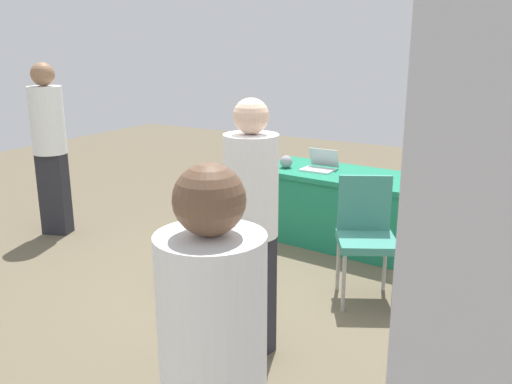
{
  "coord_description": "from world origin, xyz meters",
  "views": [
    {
      "loc": [
        -1.98,
        3.33,
        1.98
      ],
      "look_at": [
        -0.02,
        -0.07,
        0.9
      ],
      "focal_mm": 38.15,
      "sensor_mm": 36.0,
      "label": 1
    }
  ],
  "objects": [
    {
      "name": "ground_plane",
      "position": [
        0.0,
        0.0,
        0.0
      ],
      "size": [
        14.4,
        14.4,
        0.0
      ],
      "primitive_type": "plane",
      "color": "brown"
    },
    {
      "name": "scissors_red",
      "position": [
        -0.4,
        -1.61,
        0.74
      ],
      "size": [
        0.18,
        0.07,
        0.01
      ],
      "primitive_type": "cube",
      "rotation": [
        0.0,
        0.0,
        2.97
      ],
      "color": "red",
      "rests_on": "table_foreground"
    },
    {
      "name": "person_presenter",
      "position": [
        2.64,
        -0.4,
        1.01
      ],
      "size": [
        0.43,
        0.43,
        1.79
      ],
      "rotation": [
        0.0,
        0.0,
        0.34
      ],
      "color": "#26262D",
      "rests_on": "ground"
    },
    {
      "name": "chair_back_row",
      "position": [
        -0.96,
        -2.83,
        0.57
      ],
      "size": [
        0.62,
        0.62,
        0.98
      ],
      "rotation": [
        0.0,
        0.0,
        2.39
      ],
      "color": "#9E9993",
      "rests_on": "ground"
    },
    {
      "name": "person_organiser",
      "position": [
        -0.33,
        0.54,
        0.93
      ],
      "size": [
        0.4,
        0.4,
        1.67
      ],
      "rotation": [
        0.0,
        0.0,
        2.94
      ],
      "color": "#26262D",
      "rests_on": "ground"
    },
    {
      "name": "chair_aisle",
      "position": [
        -0.72,
        -0.58,
        0.57
      ],
      "size": [
        0.59,
        0.59,
        0.97
      ],
      "rotation": [
        0.0,
        0.0,
        0.49
      ],
      "color": "#9E9993",
      "rests_on": "ground"
    },
    {
      "name": "chair_tucked_left",
      "position": [
        0.45,
        -0.22,
        0.55
      ],
      "size": [
        0.54,
        0.54,
        0.96
      ],
      "rotation": [
        0.0,
        0.0,
        -0.27
      ],
      "color": "#9E9993",
      "rests_on": "ground"
    },
    {
      "name": "laptop_silver",
      "position": [
        0.15,
        -1.65,
        0.77
      ],
      "size": [
        0.33,
        0.3,
        0.21
      ],
      "rotation": [
        0.0,
        0.0,
        -0.03
      ],
      "color": "silver",
      "rests_on": "table_foreground"
    },
    {
      "name": "table_foreground",
      "position": [
        -0.05,
        -1.66,
        0.37
      ],
      "size": [
        1.67,
        0.94,
        0.73
      ],
      "rotation": [
        0.0,
        0.0,
        -0.09
      ],
      "color": "#1E7A56",
      "rests_on": "ground"
    },
    {
      "name": "yarn_ball",
      "position": [
        0.49,
        -1.57,
        0.8
      ],
      "size": [
        0.13,
        0.13,
        0.13
      ],
      "primitive_type": "sphere",
      "color": "gray",
      "rests_on": "table_foreground"
    }
  ]
}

